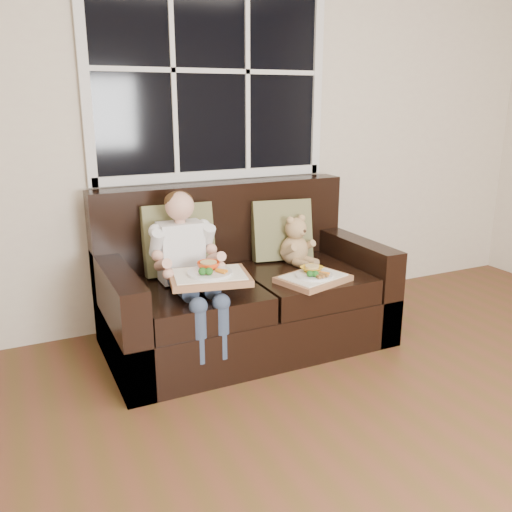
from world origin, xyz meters
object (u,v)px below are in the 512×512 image
loveseat (242,293)px  tray_left (209,275)px  child (186,256)px  tray_right (313,277)px  teddy_bear (295,244)px

loveseat → tray_left: 0.54m
loveseat → child: child is taller
child → tray_left: bearing=-76.2°
child → tray_left: 0.23m
loveseat → tray_right: bearing=-48.9°
child → tray_right: 0.75m
loveseat → tray_right: size_ratio=3.74×
loveseat → child: (-0.39, -0.12, 0.33)m
loveseat → teddy_bear: (0.39, 0.02, 0.27)m
child → tray_left: size_ratio=1.73×
teddy_bear → tray_left: teddy_bear is taller
child → tray_right: (0.69, -0.23, -0.16)m
tray_left → tray_right: 0.65m
tray_right → teddy_bear: bearing=60.2°
tray_left → tray_right: size_ratio=1.05×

